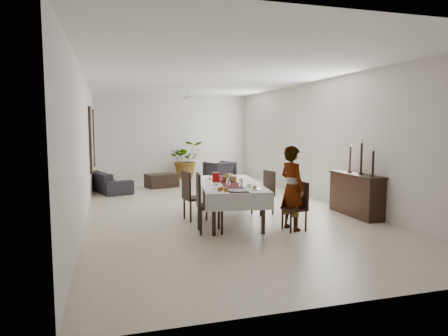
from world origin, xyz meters
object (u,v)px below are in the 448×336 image
(woman, at_px, (292,188))
(sideboard_body, at_px, (356,195))
(red_pitcher, at_px, (216,177))
(dining_table_top, at_px, (229,185))
(sofa, at_px, (109,181))

(woman, relative_size, sideboard_body, 1.07)
(red_pitcher, height_order, sideboard_body, red_pitcher)
(red_pitcher, relative_size, woman, 0.13)
(woman, bearing_deg, sideboard_body, -84.26)
(dining_table_top, relative_size, red_pitcher, 12.00)
(dining_table_top, height_order, woman, woman)
(dining_table_top, relative_size, woman, 1.55)
(sofa, bearing_deg, woman, -167.33)
(dining_table_top, distance_m, red_pitcher, 0.34)
(dining_table_top, height_order, red_pitcher, red_pitcher)
(woman, distance_m, sideboard_body, 2.08)
(sideboard_body, distance_m, sofa, 7.27)
(sideboard_body, bearing_deg, woman, -159.34)
(dining_table_top, xyz_separation_m, sofa, (-2.43, 4.62, -0.46))
(red_pitcher, distance_m, sideboard_body, 3.16)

